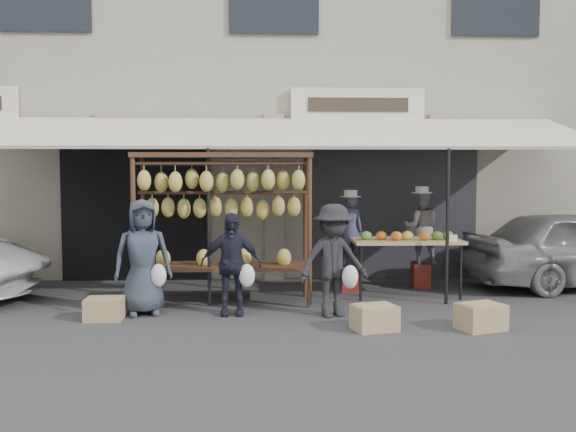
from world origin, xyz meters
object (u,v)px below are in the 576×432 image
object	(u,v)px
produce_table	(406,241)
vendor_right	(421,227)
customer_left	(143,257)
crate_far	(104,309)
vendor_left	(350,230)
customer_mid	(231,264)
customer_right	(333,261)
banana_rack	(223,198)
crate_near_a	(375,318)
crate_near_b	(481,317)

from	to	relation	value
produce_table	vendor_right	world-z (taller)	vendor_right
customer_left	crate_far	xyz separation A→B (m)	(-0.46, -0.31, -0.65)
vendor_left	customer_left	size ratio (longest dim) A/B	0.73
customer_mid	customer_left	bearing A→B (deg)	174.89
produce_table	customer_left	world-z (taller)	customer_left
vendor_right	customer_right	size ratio (longest dim) A/B	0.81
banana_rack	customer_right	bearing A→B (deg)	-31.13
customer_right	crate_near_a	size ratio (longest dim) A/B	2.96
customer_left	customer_mid	bearing A→B (deg)	-20.72
banana_rack	produce_table	bearing A→B (deg)	8.93
produce_table	customer_left	distance (m)	4.07
crate_near_a	customer_mid	bearing A→B (deg)	153.00
vendor_right	crate_far	xyz separation A→B (m)	(-4.79, -2.18, -0.87)
vendor_left	vendor_right	bearing A→B (deg)	-171.98
banana_rack	customer_left	size ratio (longest dim) A/B	1.63
produce_table	customer_mid	xyz separation A→B (m)	(-2.70, -1.21, -0.17)
crate_far	customer_left	bearing A→B (deg)	33.70
crate_near_b	crate_far	world-z (taller)	crate_near_b
crate_near_a	customer_right	bearing A→B (deg)	119.36
banana_rack	crate_near_a	world-z (taller)	banana_rack
crate_near_a	banana_rack	bearing A→B (deg)	139.29
produce_table	customer_right	bearing A→B (deg)	-133.68
banana_rack	produce_table	size ratio (longest dim) A/B	1.53
produce_table	customer_left	xyz separation A→B (m)	(-3.91, -1.13, -0.08)
crate_near_a	crate_near_b	bearing A→B (deg)	-1.57
customer_mid	crate_near_b	xyz separation A→B (m)	(3.14, -0.96, -0.54)
customer_right	crate_near_a	world-z (taller)	customer_right
vendor_left	customer_left	bearing A→B (deg)	20.98
banana_rack	customer_mid	world-z (taller)	banana_rack
produce_table	customer_left	size ratio (longest dim) A/B	1.07
customer_left	crate_near_b	xyz separation A→B (m)	(4.35, -1.04, -0.63)
vendor_left	customer_right	bearing A→B (deg)	69.10
vendor_right	crate_far	bearing A→B (deg)	33.70
produce_table	crate_near_a	size ratio (longest dim) A/B	3.29
banana_rack	crate_near_a	bearing A→B (deg)	-40.71
vendor_right	crate_near_b	distance (m)	3.04
produce_table	crate_near_a	distance (m)	2.42
crate_near_a	vendor_left	bearing A→B (deg)	88.78
customer_right	crate_near_b	distance (m)	2.02
produce_table	vendor_left	world-z (taller)	vendor_left
produce_table	crate_far	bearing A→B (deg)	-161.81
crate_near_b	crate_far	size ratio (longest dim) A/B	1.10
customer_mid	crate_near_b	distance (m)	3.33
customer_left	crate_near_b	bearing A→B (deg)	-30.51
vendor_right	crate_near_a	size ratio (longest dim) A/B	2.39
crate_far	vendor_right	bearing A→B (deg)	24.50
vendor_left	customer_mid	size ratio (longest dim) A/B	0.83
produce_table	crate_near_b	world-z (taller)	produce_table
crate_far	crate_near_b	bearing A→B (deg)	-8.69
vendor_left	customer_right	size ratio (longest dim) A/B	0.76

